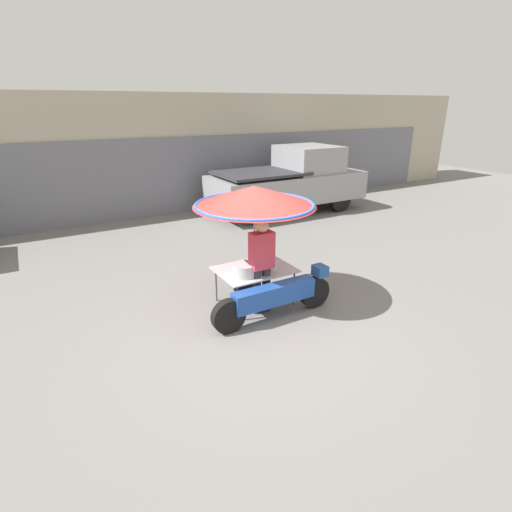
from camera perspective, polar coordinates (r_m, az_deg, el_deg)
The scene contains 5 objects.
ground_plane at distance 6.42m, azimuth 0.85°, elevation -9.82°, with size 36.00×36.00×0.00m, color slate.
shopfront_building at distance 13.44m, azimuth -18.22°, elevation 13.56°, with size 28.00×2.06×3.60m.
vendor_motorcycle_cart at distance 6.43m, azimuth 0.09°, elevation 6.11°, with size 2.18×1.99×2.07m.
vendor_person at distance 6.43m, azimuth 0.81°, elevation -0.80°, with size 0.38×0.22×1.61m.
pickup_truck at distance 12.97m, azimuth 5.00°, elevation 10.60°, with size 4.99×1.96×2.04m.
Camera 1 is at (-2.85, -4.72, 3.28)m, focal length 28.00 mm.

